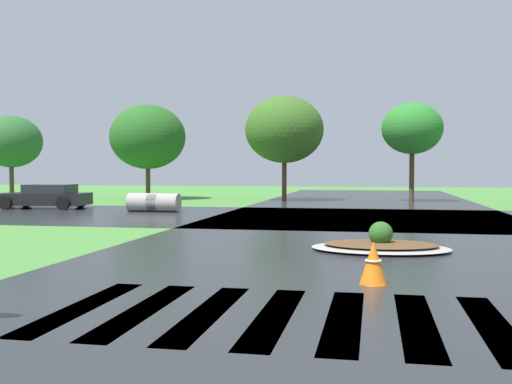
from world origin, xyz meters
TOP-DOWN VIEW (x-y plane):
  - asphalt_roadway at (0.00, 10.00)m, footprint 11.89×80.00m
  - asphalt_cross_road at (0.00, 20.13)m, footprint 90.00×10.70m
  - crosswalk_stripes at (0.00, 4.11)m, footprint 7.65×3.34m
  - median_island at (0.53, 10.79)m, footprint 3.24×2.25m
  - car_blue_compact at (-15.09, 22.88)m, footprint 4.28×2.42m
  - drainage_pipe_stack at (-9.20, 21.79)m, footprint 2.33×0.86m
  - traffic_cone at (0.36, 6.53)m, footprint 0.46×0.46m
  - background_treeline at (-2.75, 31.80)m, footprint 46.44×4.81m

SIDE VIEW (x-z plane):
  - asphalt_roadway at x=0.00m, z-range 0.00..0.01m
  - asphalt_cross_road at x=0.00m, z-range 0.00..0.01m
  - crosswalk_stripes at x=0.00m, z-range 0.00..0.01m
  - median_island at x=0.53m, z-range -0.21..0.47m
  - traffic_cone at x=0.36m, z-range -0.01..0.72m
  - drainage_pipe_stack at x=-9.20m, z-range 0.00..0.82m
  - car_blue_compact at x=-15.09m, z-range -0.02..1.14m
  - background_treeline at x=-2.75m, z-range 0.87..7.03m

